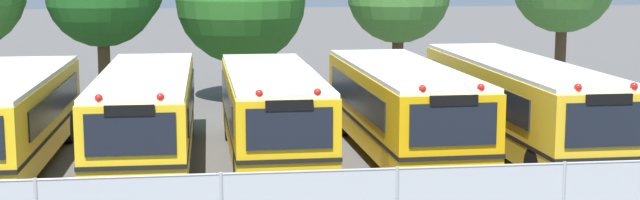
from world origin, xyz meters
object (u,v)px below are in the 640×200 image
at_px(school_bus_1, 146,112).
at_px(school_bus_3, 402,106).
at_px(school_bus_2, 272,110).
at_px(school_bus_4, 518,102).
at_px(school_bus_0, 5,116).

bearing_deg(school_bus_1, school_bus_3, 178.42).
relative_size(school_bus_2, school_bus_4, 0.81).
bearing_deg(school_bus_4, school_bus_2, 0.44).
relative_size(school_bus_1, school_bus_3, 1.04).
relative_size(school_bus_1, school_bus_4, 0.89).
relative_size(school_bus_0, school_bus_3, 0.99).
distance_m(school_bus_0, school_bus_3, 10.82).
relative_size(school_bus_0, school_bus_1, 0.95).
xyz_separation_m(school_bus_3, school_bus_4, (3.46, 0.12, 0.04)).
relative_size(school_bus_1, school_bus_2, 1.09).
height_order(school_bus_0, school_bus_4, school_bus_4).
bearing_deg(school_bus_2, school_bus_1, -4.58).
bearing_deg(school_bus_1, school_bus_4, 179.75).
xyz_separation_m(school_bus_0, school_bus_2, (7.13, 0.08, -0.01)).
xyz_separation_m(school_bus_0, school_bus_1, (3.68, 0.33, -0.01)).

